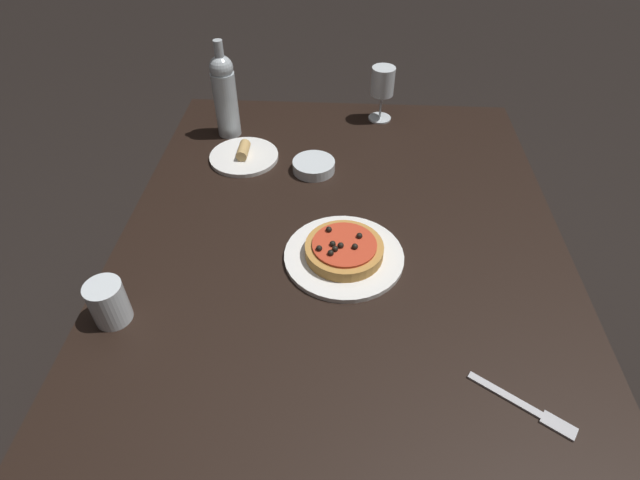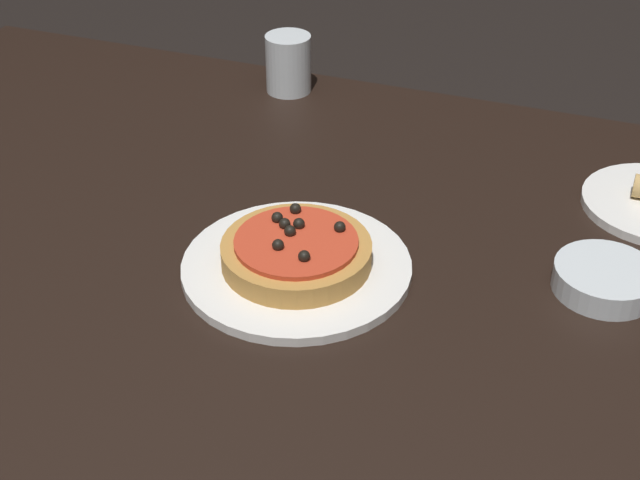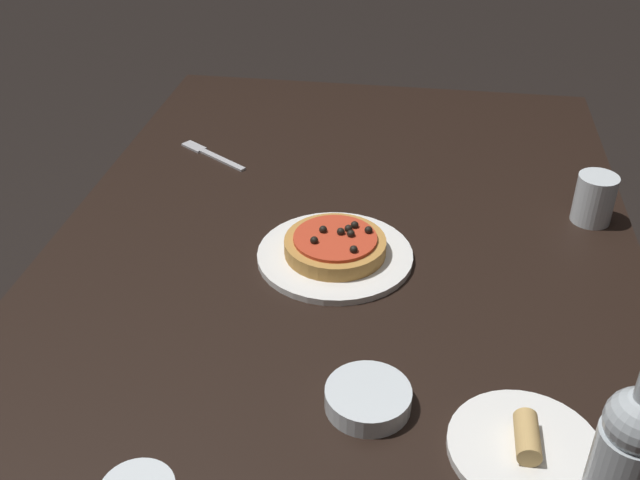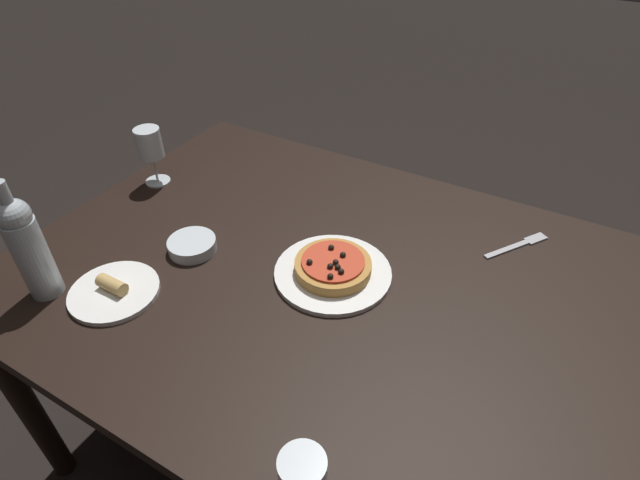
# 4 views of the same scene
# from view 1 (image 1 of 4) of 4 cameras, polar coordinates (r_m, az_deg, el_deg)

# --- Properties ---
(ground_plane) EXTENTS (14.00, 14.00, 0.00)m
(ground_plane) POSITION_cam_1_polar(r_m,az_deg,el_deg) (1.74, 1.41, -20.86)
(ground_plane) COLOR black
(dining_table) EXTENTS (1.56, 1.06, 0.75)m
(dining_table) POSITION_cam_1_polar(r_m,az_deg,el_deg) (1.17, 1.97, -5.88)
(dining_table) COLOR black
(dining_table) RESTS_ON ground_plane
(dinner_plate) EXTENTS (0.27, 0.27, 0.01)m
(dinner_plate) POSITION_cam_1_polar(r_m,az_deg,el_deg) (1.14, 2.54, -1.84)
(dinner_plate) COLOR white
(dinner_plate) RESTS_ON dining_table
(pizza) EXTENTS (0.18, 0.18, 0.04)m
(pizza) POSITION_cam_1_polar(r_m,az_deg,el_deg) (1.12, 2.55, -1.04)
(pizza) COLOR #BC843D
(pizza) RESTS_ON dinner_plate
(wine_glass) EXTENTS (0.07, 0.07, 0.17)m
(wine_glass) POSITION_cam_1_polar(r_m,az_deg,el_deg) (1.61, 7.02, 17.34)
(wine_glass) COLOR silver
(wine_glass) RESTS_ON dining_table
(wine_bottle) EXTENTS (0.07, 0.07, 0.29)m
(wine_bottle) POSITION_cam_1_polar(r_m,az_deg,el_deg) (1.54, -10.98, 16.05)
(wine_bottle) COLOR #B2BCC1
(wine_bottle) RESTS_ON dining_table
(water_cup) EXTENTS (0.07, 0.07, 0.09)m
(water_cup) POSITION_cam_1_polar(r_m,az_deg,el_deg) (1.07, -23.24, -6.58)
(water_cup) COLOR silver
(water_cup) RESTS_ON dining_table
(side_bowl) EXTENTS (0.12, 0.12, 0.03)m
(side_bowl) POSITION_cam_1_polar(r_m,az_deg,el_deg) (1.40, -0.89, 8.46)
(side_bowl) COLOR silver
(side_bowl) RESTS_ON dining_table
(fork) EXTENTS (0.12, 0.17, 0.00)m
(fork) POSITION_cam_1_polar(r_m,az_deg,el_deg) (0.98, 22.40, -17.31)
(fork) COLOR #B7B7BC
(fork) RESTS_ON dining_table
(side_plate) EXTENTS (0.20, 0.20, 0.04)m
(side_plate) POSITION_cam_1_polar(r_m,az_deg,el_deg) (1.47, -8.84, 9.49)
(side_plate) COLOR white
(side_plate) RESTS_ON dining_table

